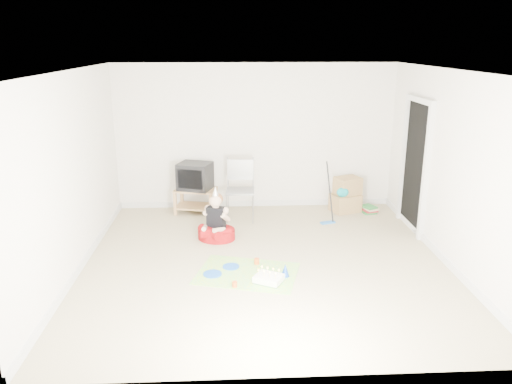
{
  "coord_description": "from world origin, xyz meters",
  "views": [
    {
      "loc": [
        -0.45,
        -6.35,
        2.94
      ],
      "look_at": [
        -0.1,
        0.4,
        0.9
      ],
      "focal_mm": 35.0,
      "sensor_mm": 36.0,
      "label": 1
    }
  ],
  "objects_px": {
    "crt_tv": "(195,176)",
    "cardboard_boxes": "(346,195)",
    "seated_woman": "(216,227)",
    "birthday_cake": "(269,279)",
    "folding_chair": "(240,191)",
    "tv_stand": "(196,199)"
  },
  "relations": [
    {
      "from": "crt_tv",
      "to": "cardboard_boxes",
      "type": "height_order",
      "value": "crt_tv"
    },
    {
      "from": "tv_stand",
      "to": "folding_chair",
      "type": "xyz_separation_m",
      "value": [
        0.78,
        -0.4,
        0.25
      ]
    },
    {
      "from": "crt_tv",
      "to": "birthday_cake",
      "type": "bearing_deg",
      "value": -49.9
    },
    {
      "from": "folding_chair",
      "to": "tv_stand",
      "type": "bearing_deg",
      "value": 152.84
    },
    {
      "from": "seated_woman",
      "to": "birthday_cake",
      "type": "relative_size",
      "value": 2.0
    },
    {
      "from": "tv_stand",
      "to": "birthday_cake",
      "type": "bearing_deg",
      "value": -68.53
    },
    {
      "from": "seated_woman",
      "to": "birthday_cake",
      "type": "distance_m",
      "value": 1.67
    },
    {
      "from": "tv_stand",
      "to": "folding_chair",
      "type": "distance_m",
      "value": 0.92
    },
    {
      "from": "folding_chair",
      "to": "birthday_cake",
      "type": "xyz_separation_m",
      "value": [
        0.31,
        -2.37,
        -0.47
      ]
    },
    {
      "from": "folding_chair",
      "to": "crt_tv",
      "type": "bearing_deg",
      "value": 152.84
    },
    {
      "from": "crt_tv",
      "to": "seated_woman",
      "type": "xyz_separation_m",
      "value": [
        0.39,
        -1.26,
        -0.49
      ]
    },
    {
      "from": "seated_woman",
      "to": "crt_tv",
      "type": "bearing_deg",
      "value": 107.3
    },
    {
      "from": "crt_tv",
      "to": "birthday_cake",
      "type": "relative_size",
      "value": 1.29
    },
    {
      "from": "tv_stand",
      "to": "cardboard_boxes",
      "type": "distance_m",
      "value": 2.69
    },
    {
      "from": "folding_chair",
      "to": "seated_woman",
      "type": "bearing_deg",
      "value": -114.64
    },
    {
      "from": "cardboard_boxes",
      "to": "crt_tv",
      "type": "bearing_deg",
      "value": 178.92
    },
    {
      "from": "folding_chair",
      "to": "cardboard_boxes",
      "type": "bearing_deg",
      "value": 10.43
    },
    {
      "from": "tv_stand",
      "to": "birthday_cake",
      "type": "distance_m",
      "value": 2.99
    },
    {
      "from": "cardboard_boxes",
      "to": "seated_woman",
      "type": "height_order",
      "value": "seated_woman"
    },
    {
      "from": "cardboard_boxes",
      "to": "birthday_cake",
      "type": "bearing_deg",
      "value": -120.5
    },
    {
      "from": "cardboard_boxes",
      "to": "seated_woman",
      "type": "bearing_deg",
      "value": -152.35
    },
    {
      "from": "crt_tv",
      "to": "folding_chair",
      "type": "xyz_separation_m",
      "value": [
        0.78,
        -0.4,
        -0.17
      ]
    }
  ]
}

